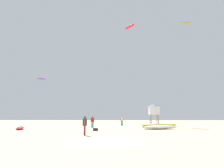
# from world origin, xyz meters

# --- Properties ---
(ground_plane) EXTENTS (120.00, 120.00, 0.00)m
(ground_plane) POSITION_xyz_m (0.00, 0.00, 0.00)
(ground_plane) COLOR beige
(person_foreground) EXTENTS (0.39, 0.57, 1.73)m
(person_foreground) POSITION_xyz_m (-2.16, 3.75, 1.01)
(person_foreground) COLOR #B21E23
(person_foreground) RESTS_ON ground
(person_midground) EXTENTS (0.49, 0.37, 1.63)m
(person_midground) POSITION_xyz_m (-2.76, 15.43, 0.95)
(person_midground) COLOR teal
(person_midground) RESTS_ON ground
(person_left) EXTENTS (0.56, 0.40, 1.75)m
(person_left) POSITION_xyz_m (1.68, 21.27, 1.02)
(person_left) COLOR teal
(person_left) RESTS_ON ground
(kite_grounded_near) EXTENTS (5.36, 2.91, 0.63)m
(kite_grounded_near) POSITION_xyz_m (6.23, 12.08, 0.30)
(kite_grounded_near) COLOR white
(kite_grounded_near) RESTS_ON ground
(kite_grounded_mid) EXTENTS (1.72, 3.26, 0.39)m
(kite_grounded_mid) POSITION_xyz_m (-11.48, 11.28, 0.18)
(kite_grounded_mid) COLOR red
(kite_grounded_mid) RESTS_ON ground
(lifeguard_tower) EXTENTS (2.30, 2.30, 4.15)m
(lifeguard_tower) POSITION_xyz_m (8.74, 29.39, 3.05)
(lifeguard_tower) COLOR #8C704C
(lifeguard_tower) RESTS_ON ground
(cooler_box) EXTENTS (0.56, 0.36, 0.32)m
(cooler_box) POSITION_xyz_m (-1.70, 9.12, 0.16)
(cooler_box) COLOR #2D2D33
(cooler_box) RESTS_ON ground
(kite_aloft_0) EXTENTS (2.73, 0.99, 0.56)m
(kite_aloft_0) POSITION_xyz_m (17.86, 33.42, 24.34)
(kite_aloft_0) COLOR orange
(kite_aloft_1) EXTENTS (2.16, 1.77, 0.48)m
(kite_aloft_1) POSITION_xyz_m (-18.36, 36.68, 10.97)
(kite_aloft_1) COLOR purple
(kite_aloft_3) EXTENTS (2.50, 3.20, 0.38)m
(kite_aloft_3) POSITION_xyz_m (3.68, 27.33, 20.70)
(kite_aloft_3) COLOR red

